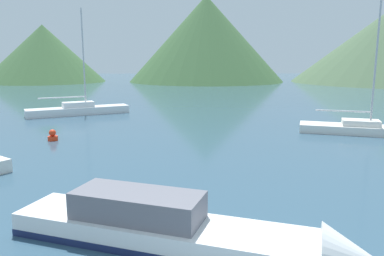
# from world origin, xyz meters

# --- Properties ---
(motorboat_near) EXTENTS (9.39, 4.71, 1.84)m
(motorboat_near) POSITION_xyz_m (-0.70, 3.58, 0.41)
(motorboat_near) COLOR white
(motorboat_near) RESTS_ON ground_plane
(sailboat_inner) EXTENTS (7.71, 4.16, 10.85)m
(sailboat_inner) POSITION_xyz_m (10.50, 18.25, 0.42)
(sailboat_inner) COLOR white
(sailboat_inner) RESTS_ON ground_plane
(sailboat_middle) EXTENTS (8.44, 5.27, 8.94)m
(sailboat_middle) POSITION_xyz_m (-10.02, 27.08, 0.45)
(sailboat_middle) COLOR white
(sailboat_middle) RESTS_ON ground_plane
(buoy_marker) EXTENTS (0.58, 0.58, 0.66)m
(buoy_marker) POSITION_xyz_m (-8.65, 16.61, 0.27)
(buoy_marker) COLOR red
(buoy_marker) RESTS_ON ground_plane
(hill_west) EXTENTS (24.85, 24.85, 11.78)m
(hill_west) POSITION_xyz_m (-30.30, 75.13, 5.89)
(hill_west) COLOR #3D6038
(hill_west) RESTS_ON ground_plane
(hill_central) EXTENTS (32.95, 32.95, 17.91)m
(hill_central) POSITION_xyz_m (3.80, 76.82, 8.95)
(hill_central) COLOR #3D6038
(hill_central) RESTS_ON ground_plane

